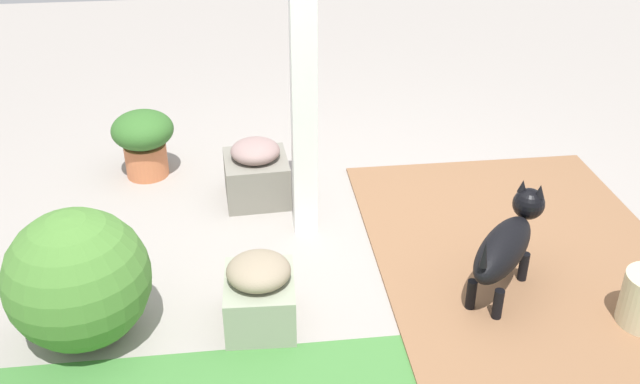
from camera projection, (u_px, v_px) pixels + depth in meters
ground_plane at (342, 233)px, 4.54m from camera, size 12.00×12.00×0.00m
brick_path at (521, 252)px, 4.34m from camera, size 1.80×2.40×0.02m
porch_pillar at (304, 80)px, 4.10m from camera, size 0.15×0.15×2.03m
stone_planter_nearest at (256, 172)px, 4.83m from camera, size 0.45×0.46×0.44m
stone_planter_mid at (260, 293)px, 3.70m from camera, size 0.38×0.45×0.41m
round_shrub at (78, 279)px, 3.52m from camera, size 0.72×0.72×0.72m
terracotta_pot_broad at (144, 139)px, 5.09m from camera, size 0.44×0.44×0.49m
dog at (507, 243)px, 3.87m from camera, size 0.63×0.70×0.55m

